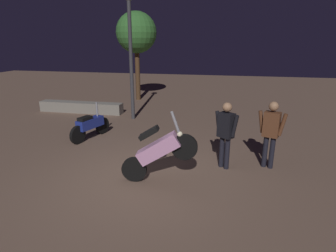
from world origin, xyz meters
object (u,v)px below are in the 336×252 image
motorcycle_pink_foreground (158,151)px  person_rider_beside (226,130)px  streetlamp_near (130,40)px  motorcycle_blue_parked_left (90,125)px  person_bystander_far (271,129)px

motorcycle_pink_foreground → person_rider_beside: (1.40, 1.05, 0.23)m
person_rider_beside → streetlamp_near: bearing=80.3°
motorcycle_blue_parked_left → person_bystander_far: size_ratio=0.98×
motorcycle_pink_foreground → streetlamp_near: size_ratio=0.35×
person_bystander_far → motorcycle_blue_parked_left: bearing=98.9°
motorcycle_pink_foreground → person_bystander_far: 2.77m
streetlamp_near → person_bystander_far: bearing=-37.4°
person_rider_beside → streetlamp_near: size_ratio=0.35×
person_bystander_far → motorcycle_pink_foreground: bearing=138.0°
motorcycle_blue_parked_left → person_rider_beside: size_ratio=0.99×
streetlamp_near → person_rider_beside: bearing=-46.4°
streetlamp_near → motorcycle_pink_foreground: bearing=-65.5°
motorcycle_pink_foreground → person_rider_beside: bearing=32.2°
person_rider_beside → person_bystander_far: bearing=-40.6°
person_rider_beside → streetlamp_near: 5.62m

